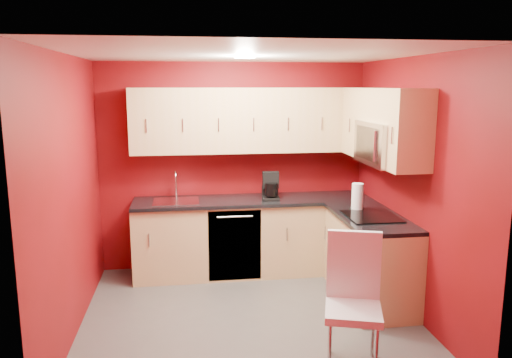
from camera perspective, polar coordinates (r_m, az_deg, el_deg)
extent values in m
plane|color=#494745|center=(5.05, -0.75, -15.50)|extent=(3.20, 3.20, 0.00)
plane|color=white|center=(4.54, -0.83, 14.13)|extent=(3.20, 3.20, 0.00)
plane|color=maroon|center=(6.10, -2.58, 1.44)|extent=(3.20, 0.00, 3.20)
plane|color=maroon|center=(3.20, 2.67, -7.07)|extent=(3.20, 0.00, 3.20)
plane|color=maroon|center=(4.71, -20.48, -1.97)|extent=(0.00, 3.00, 3.00)
plane|color=maroon|center=(5.09, 17.39, -0.89)|extent=(0.00, 3.00, 3.00)
cube|color=tan|center=(6.02, -0.33, -6.65)|extent=(2.80, 0.60, 0.87)
cube|color=tan|center=(5.41, 12.86, -8.96)|extent=(0.60, 1.30, 0.87)
cube|color=black|center=(5.89, -0.31, -2.46)|extent=(2.80, 0.63, 0.04)
cube|color=black|center=(5.25, 12.97, -4.34)|extent=(0.63, 1.27, 0.04)
cube|color=tan|center=(5.89, -0.51, 6.75)|extent=(2.80, 0.35, 0.75)
cube|color=tan|center=(5.74, 12.42, 6.40)|extent=(0.35, 0.57, 0.75)
cube|color=tan|center=(4.67, 17.35, 5.26)|extent=(0.35, 0.22, 0.75)
cube|color=tan|center=(5.11, 15.13, 8.16)|extent=(0.35, 0.76, 0.33)
cube|color=silver|center=(5.13, 14.67, 3.98)|extent=(0.40, 0.76, 0.42)
cube|color=black|center=(5.05, 12.67, 3.98)|extent=(0.02, 0.62, 0.33)
cylinder|color=silver|center=(4.84, 13.40, 3.66)|extent=(0.02, 0.02, 0.29)
cube|color=black|center=(5.22, 13.06, -4.18)|extent=(0.50, 0.55, 0.01)
cube|color=silver|center=(5.83, -9.12, -2.58)|extent=(0.52, 0.42, 0.02)
cylinder|color=silver|center=(5.99, -9.13, -0.89)|extent=(0.02, 0.02, 0.26)
torus|color=silver|center=(5.90, -9.17, 0.21)|extent=(0.02, 0.16, 0.16)
cylinder|color=silver|center=(5.84, -9.17, -0.49)|extent=(0.02, 0.02, 0.12)
cube|color=black|center=(5.72, -2.44, -7.61)|extent=(0.60, 0.02, 0.82)
cylinder|color=white|center=(4.84, -1.29, 13.73)|extent=(0.20, 0.20, 0.01)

